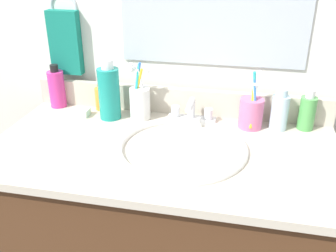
{
  "coord_description": "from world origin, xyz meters",
  "views": [
    {
      "loc": [
        0.22,
        -0.94,
        1.3
      ],
      "look_at": [
        0.02,
        0.0,
        0.83
      ],
      "focal_mm": 40.52,
      "sensor_mm": 36.0,
      "label": 1
    }
  ],
  "objects": [
    {
      "name": "faucet",
      "position": [
        0.05,
        0.19,
        0.79
      ],
      "size": [
        0.16,
        0.1,
        0.08
      ],
      "color": "silver",
      "rests_on": "countertop"
    },
    {
      "name": "countertop",
      "position": [
        0.0,
        0.0,
        0.75
      ],
      "size": [
        1.02,
        0.53,
        0.02
      ],
      "primitive_type": "cube",
      "color": "beige",
      "rests_on": "vanity_cabinet"
    },
    {
      "name": "towel_ring",
      "position": [
        -0.41,
        0.29,
        1.1
      ],
      "size": [
        0.1,
        0.01,
        0.1
      ],
      "primitive_type": "torus",
      "rotation": [
        1.57,
        0.0,
        0.0
      ],
      "color": "silver"
    },
    {
      "name": "bottle_toner_green",
      "position": [
        0.42,
        0.21,
        0.82
      ],
      "size": [
        0.05,
        0.05,
        0.13
      ],
      "color": "#4C9E4C",
      "rests_on": "countertop"
    },
    {
      "name": "bottle_soap_pink",
      "position": [
        -0.44,
        0.22,
        0.83
      ],
      "size": [
        0.06,
        0.06,
        0.15
      ],
      "color": "#D8338C",
      "rests_on": "countertop"
    },
    {
      "name": "back_wall",
      "position": [
        0.0,
        0.31,
        0.65
      ],
      "size": [
        2.12,
        0.04,
        1.3
      ],
      "primitive_type": "cube",
      "color": "silver",
      "rests_on": "ground_plane"
    },
    {
      "name": "vanity_cabinet",
      "position": [
        0.0,
        0.0,
        0.37
      ],
      "size": [
        0.98,
        0.49,
        0.74
      ],
      "primitive_type": "cube",
      "color": "#4C2D19",
      "rests_on": "ground_plane"
    },
    {
      "name": "bottle_gel_clear",
      "position": [
        0.33,
        0.2,
        0.82
      ],
      "size": [
        0.05,
        0.05,
        0.13
      ],
      "color": "silver",
      "rests_on": "countertop"
    },
    {
      "name": "bottle_mouthwash_teal",
      "position": [
        -0.22,
        0.17,
        0.85
      ],
      "size": [
        0.07,
        0.07,
        0.2
      ],
      "color": "teal",
      "rests_on": "countertop"
    },
    {
      "name": "cup_pink",
      "position": [
        0.25,
        0.19,
        0.82
      ],
      "size": [
        0.08,
        0.09,
        0.19
      ],
      "color": "#D16693",
      "rests_on": "countertop"
    },
    {
      "name": "sink_basin",
      "position": [
        0.05,
        -0.0,
        0.73
      ],
      "size": [
        0.38,
        0.38,
        0.11
      ],
      "color": "white",
      "rests_on": "countertop"
    },
    {
      "name": "bottle_oil_amber",
      "position": [
        -0.27,
        0.23,
        0.8
      ],
      "size": [
        0.04,
        0.04,
        0.1
      ],
      "color": "gold",
      "rests_on": "countertop"
    },
    {
      "name": "backsplash",
      "position": [
        0.0,
        0.25,
        0.81
      ],
      "size": [
        1.02,
        0.02,
        0.09
      ],
      "primitive_type": "cube",
      "color": "beige",
      "rests_on": "countertop"
    },
    {
      "name": "cup_white_ceramic",
      "position": [
        -0.12,
        0.18,
        0.82
      ],
      "size": [
        0.07,
        0.07,
        0.19
      ],
      "color": "white",
      "rests_on": "countertop"
    },
    {
      "name": "soap_bar",
      "position": [
        -0.33,
        0.16,
        0.78
      ],
      "size": [
        0.06,
        0.04,
        0.02
      ],
      "primitive_type": "cube",
      "color": "white",
      "rests_on": "countertop"
    },
    {
      "name": "hand_towel",
      "position": [
        -0.41,
        0.27,
        0.98
      ],
      "size": [
        0.11,
        0.04,
        0.22
      ],
      "primitive_type": "cube",
      "color": "#147260"
    }
  ]
}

